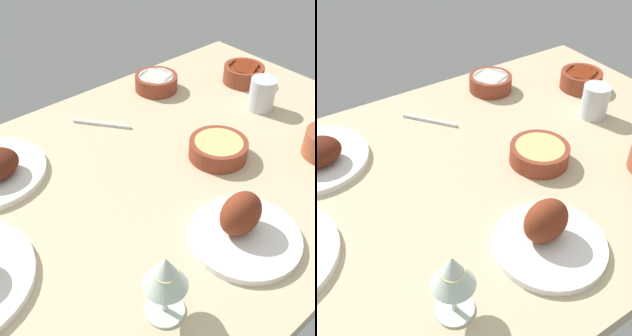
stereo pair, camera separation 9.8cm
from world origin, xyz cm
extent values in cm
cube|color=#C6B28E|center=(0.00, 0.00, 2.00)|extent=(140.00, 90.00, 4.00)
cylinder|color=white|center=(0.13, 26.73, 4.80)|extent=(22.39, 22.39, 1.60)
ellipsoid|color=maroon|center=(-0.36, 24.87, 9.93)|extent=(9.59, 6.93, 9.41)
ellipsoid|color=#511E11|center=(29.65, -22.80, 8.63)|extent=(11.62, 9.47, 6.59)
cylinder|color=brown|center=(-51.34, -17.31, 6.75)|extent=(12.80, 12.80, 5.49)
cylinder|color=#9E3314|center=(-51.34, -17.31, 8.99)|extent=(10.50, 10.50, 1.00)
cylinder|color=brown|center=(-16.01, 4.46, 6.29)|extent=(14.55, 14.55, 4.59)
cylinder|color=#D6BC70|center=(-16.01, 4.46, 8.09)|extent=(11.93, 11.93, 1.00)
cylinder|color=brown|center=(-26.91, -31.81, 6.39)|extent=(13.24, 13.24, 4.79)
cylinder|color=white|center=(-26.91, -31.81, 8.29)|extent=(10.86, 10.86, 1.00)
cylinder|color=silver|center=(22.70, 28.19, 4.25)|extent=(7.00, 7.00, 0.50)
cylinder|color=silver|center=(22.70, 28.19, 8.00)|extent=(1.00, 1.00, 7.00)
cone|color=silver|center=(22.70, 28.19, 14.75)|extent=(7.60, 7.60, 6.50)
cylinder|color=beige|center=(22.70, 28.19, 13.30)|extent=(4.18, 4.18, 2.80)
cylinder|color=silver|center=(-42.48, -3.24, 8.71)|extent=(7.43, 7.43, 9.42)
cube|color=silver|center=(-2.16, -26.17, 4.40)|extent=(10.66, 13.52, 0.80)
camera|label=1|loc=(49.82, 57.76, 68.49)|focal=44.83mm
camera|label=2|loc=(41.96, 63.69, 68.49)|focal=44.83mm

